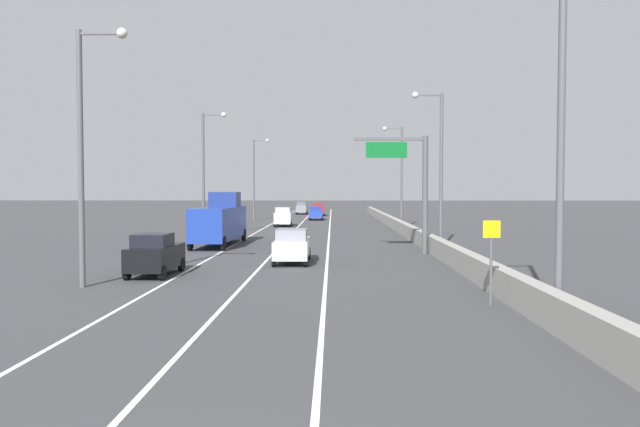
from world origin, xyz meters
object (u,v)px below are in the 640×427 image
(overhead_sign_gantry, at_px, (414,180))
(speed_advisory_sign, at_px, (491,256))
(car_silver_4, at_px, (292,246))
(car_black_1, at_px, (155,255))
(lamp_post_right_near, at_px, (553,124))
(box_truck, at_px, (220,221))
(car_white_0, at_px, (283,217))
(lamp_post_right_second, at_px, (438,160))
(lamp_post_left_far, at_px, (256,174))
(lamp_post_left_near, at_px, (86,140))
(car_blue_2, at_px, (316,213))
(lamp_post_right_third, at_px, (399,170))
(car_gray_3, at_px, (302,208))
(lamp_post_left_mid, at_px, (206,166))
(car_red_5, at_px, (318,209))

(overhead_sign_gantry, xyz_separation_m, speed_advisory_sign, (0.44, -17.18, -2.96))
(overhead_sign_gantry, bearing_deg, car_silver_4, -146.15)
(overhead_sign_gantry, distance_m, car_black_1, 17.32)
(speed_advisory_sign, relative_size, lamp_post_right_near, 0.28)
(lamp_post_right_near, relative_size, box_truck, 1.15)
(car_white_0, distance_m, car_silver_4, 34.11)
(car_black_1, bearing_deg, lamp_post_right_second, 39.84)
(lamp_post_left_far, distance_m, car_white_0, 13.32)
(lamp_post_left_near, bearing_deg, car_blue_2, 81.93)
(lamp_post_right_near, distance_m, car_blue_2, 63.30)
(car_silver_4, bearing_deg, lamp_post_right_second, 39.98)
(speed_advisory_sign, bearing_deg, car_silver_4, 122.71)
(lamp_post_right_near, bearing_deg, lamp_post_right_third, 89.72)
(overhead_sign_gantry, distance_m, lamp_post_right_second, 3.84)
(overhead_sign_gantry, xyz_separation_m, car_gray_3, (-10.30, 62.18, -3.68))
(lamp_post_left_near, height_order, car_gray_3, lamp_post_left_near)
(overhead_sign_gantry, distance_m, car_blue_2, 43.68)
(car_silver_4, bearing_deg, car_gray_3, 92.47)
(car_blue_2, xyz_separation_m, box_truck, (-6.08, -37.21, 0.85))
(lamp_post_right_second, bearing_deg, car_black_1, -140.16)
(car_blue_2, bearing_deg, car_gray_3, 98.64)
(car_silver_4, bearing_deg, lamp_post_right_near, -58.07)
(speed_advisory_sign, relative_size, car_black_1, 0.74)
(lamp_post_left_far, bearing_deg, box_truck, -87.05)
(speed_advisory_sign, height_order, car_blue_2, speed_advisory_sign)
(lamp_post_left_mid, distance_m, car_gray_3, 49.34)
(lamp_post_right_near, relative_size, car_red_5, 2.38)
(lamp_post_left_far, distance_m, car_blue_2, 9.75)
(lamp_post_right_second, xyz_separation_m, car_red_5, (-9.44, 53.80, -5.12))
(car_silver_4, bearing_deg, car_white_0, 95.55)
(overhead_sign_gantry, bearing_deg, box_truck, 157.15)
(car_white_0, relative_size, car_black_1, 1.18)
(lamp_post_right_second, relative_size, lamp_post_left_near, 1.00)
(lamp_post_left_near, xyz_separation_m, car_black_1, (1.79, 3.47, -5.13))
(lamp_post_left_near, xyz_separation_m, car_red_5, (7.97, 70.29, -5.12))
(overhead_sign_gantry, distance_m, lamp_post_left_mid, 21.01)
(lamp_post_right_third, height_order, box_truck, lamp_post_right_third)
(car_gray_3, relative_size, car_red_5, 0.93)
(speed_advisory_sign, xyz_separation_m, lamp_post_right_third, (1.46, 42.62, 4.37))
(lamp_post_left_mid, distance_m, lamp_post_left_far, 27.01)
(lamp_post_right_third, relative_size, car_white_0, 2.24)
(lamp_post_left_near, relative_size, car_black_1, 2.64)
(lamp_post_left_near, distance_m, car_silver_4, 12.81)
(car_blue_2, bearing_deg, lamp_post_left_mid, -106.48)
(lamp_post_left_mid, xyz_separation_m, car_gray_3, (5.77, 48.74, -5.08))
(lamp_post_right_third, relative_size, lamp_post_left_near, 1.00)
(lamp_post_right_third, bearing_deg, lamp_post_left_far, 138.83)
(lamp_post_left_far, relative_size, car_gray_3, 2.55)
(lamp_post_right_second, relative_size, car_white_0, 2.24)
(lamp_post_left_far, xyz_separation_m, car_gray_3, (4.94, 21.74, -5.08))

